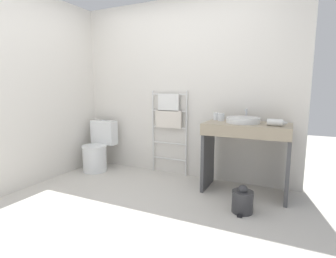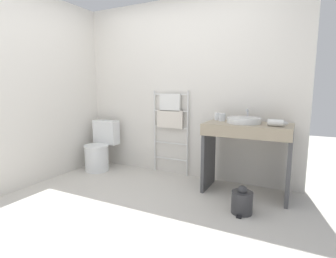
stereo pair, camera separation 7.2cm
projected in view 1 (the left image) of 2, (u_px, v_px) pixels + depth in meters
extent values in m
plane|color=beige|center=(118.00, 217.00, 2.58)|extent=(12.00, 12.00, 0.00)
cube|color=silver|center=(180.00, 90.00, 3.77)|extent=(3.33, 0.12, 2.48)
cube|color=silver|center=(55.00, 90.00, 3.74)|extent=(0.12, 2.20, 2.48)
cylinder|color=white|center=(95.00, 159.00, 4.01)|extent=(0.36, 0.36, 0.38)
cylinder|color=white|center=(94.00, 146.00, 3.98)|extent=(0.37, 0.37, 0.02)
cube|color=white|center=(104.00, 132.00, 4.17)|extent=(0.42, 0.17, 0.38)
cylinder|color=silver|center=(104.00, 120.00, 4.14)|extent=(0.05, 0.05, 0.01)
cylinder|color=silver|center=(153.00, 132.00, 3.96)|extent=(0.02, 0.02, 1.23)
cylinder|color=silver|center=(186.00, 134.00, 3.73)|extent=(0.02, 0.02, 1.23)
cylinder|color=silver|center=(169.00, 159.00, 3.90)|extent=(0.54, 0.02, 0.02)
cylinder|color=silver|center=(169.00, 143.00, 3.87)|extent=(0.54, 0.02, 0.02)
cylinder|color=silver|center=(169.00, 127.00, 3.83)|extent=(0.54, 0.02, 0.02)
cylinder|color=silver|center=(169.00, 111.00, 3.79)|extent=(0.54, 0.02, 0.02)
cylinder|color=silver|center=(169.00, 94.00, 3.76)|extent=(0.54, 0.02, 0.02)
cube|color=white|center=(168.00, 102.00, 3.75)|extent=(0.32, 0.04, 0.25)
cube|color=silver|center=(168.00, 119.00, 3.79)|extent=(0.40, 0.04, 0.25)
cube|color=gray|center=(247.00, 125.00, 3.07)|extent=(0.98, 0.55, 0.03)
cube|color=gray|center=(243.00, 134.00, 2.85)|extent=(0.98, 0.02, 0.10)
cube|color=#4C4C4F|center=(208.00, 156.00, 3.34)|extent=(0.04, 0.47, 0.82)
cube|color=#4C4C4F|center=(288.00, 165.00, 2.94)|extent=(0.04, 0.47, 0.82)
cylinder|color=white|center=(243.00, 120.00, 3.10)|extent=(0.39, 0.39, 0.07)
cylinder|color=silver|center=(243.00, 118.00, 3.10)|extent=(0.32, 0.32, 0.01)
cylinder|color=silver|center=(246.00, 115.00, 3.29)|extent=(0.02, 0.02, 0.15)
cylinder|color=silver|center=(246.00, 110.00, 3.24)|extent=(0.02, 0.09, 0.02)
cylinder|color=white|center=(217.00, 116.00, 3.38)|extent=(0.08, 0.08, 0.10)
cylinder|color=white|center=(221.00, 117.00, 3.29)|extent=(0.08, 0.08, 0.09)
cylinder|color=white|center=(275.00, 123.00, 2.84)|extent=(0.16, 0.08, 0.08)
cone|color=silver|center=(286.00, 123.00, 2.80)|extent=(0.06, 0.06, 0.06)
cube|color=white|center=(272.00, 122.00, 2.93)|extent=(0.05, 0.08, 0.05)
cylinder|color=#333335|center=(242.00, 202.00, 2.68)|extent=(0.21, 0.21, 0.22)
sphere|color=#333335|center=(243.00, 189.00, 2.66)|extent=(0.10, 0.10, 0.10)
cube|color=black|center=(240.00, 216.00, 2.59)|extent=(0.05, 0.04, 0.02)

